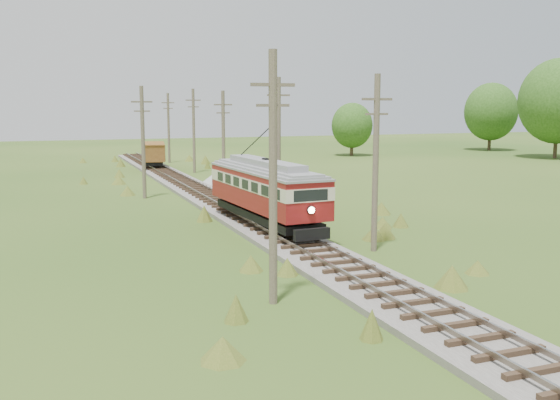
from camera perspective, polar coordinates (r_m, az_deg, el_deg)
name	(u,v)px	position (r m, az deg, el deg)	size (l,w,h in m)	color
railbed_main	(222,204)	(44.54, -5.35, -0.35)	(3.60, 96.00, 0.57)	#605B54
streetcar	(265,187)	(35.39, -1.35, 1.16)	(3.35, 11.73, 5.32)	black
gondola	(154,153)	(71.94, -11.46, 4.25)	(3.49, 7.55, 2.41)	black
gravel_pile	(216,179)	(57.19, -5.84, 1.92)	(2.90, 3.08, 1.05)	gray
utility_pole_r_2	(376,162)	(30.50, 8.74, 3.50)	(1.60, 0.30, 8.60)	brown
utility_pole_r_3	(279,143)	(42.22, -0.13, 5.25)	(1.60, 0.30, 9.00)	brown
utility_pole_r_4	(223,138)	(54.51, -5.20, 5.65)	(1.60, 0.30, 8.40)	brown
utility_pole_r_5	(194,130)	(67.19, -7.89, 6.36)	(1.60, 0.30, 8.90)	brown
utility_pole_r_6	(169,127)	(79.87, -10.15, 6.58)	(1.60, 0.30, 8.70)	brown
utility_pole_l_a	(273,176)	(21.90, -0.64, 2.16)	(1.60, 0.30, 9.00)	brown
utility_pole_l_b	(143,141)	(49.02, -12.42, 5.28)	(1.60, 0.30, 8.60)	brown
tree_right_4	(558,101)	(93.44, 24.10, 8.25)	(10.50, 10.50, 13.53)	#38281C
tree_right_5	(491,112)	(106.67, 18.72, 7.65)	(8.40, 8.40, 10.82)	#38281C
tree_mid_b	(352,125)	(90.64, 6.60, 6.78)	(5.88, 5.88, 7.57)	#38281C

